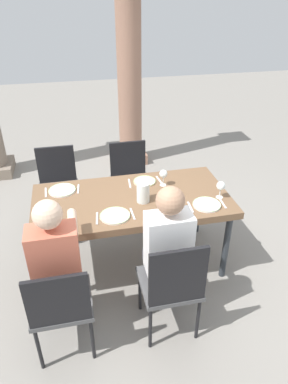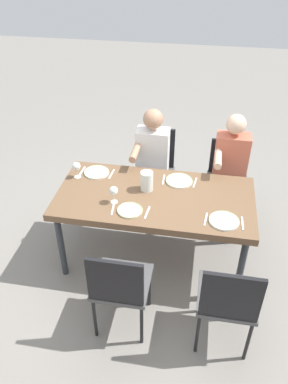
% 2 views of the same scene
% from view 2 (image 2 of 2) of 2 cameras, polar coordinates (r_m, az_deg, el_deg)
% --- Properties ---
extents(ground_plane, '(16.00, 16.00, 0.00)m').
position_cam_2_polar(ground_plane, '(3.97, 1.45, -9.56)').
color(ground_plane, gray).
extents(dining_table, '(1.79, 0.89, 0.78)m').
position_cam_2_polar(dining_table, '(3.50, 1.62, -1.38)').
color(dining_table, brown).
rests_on(dining_table, ground).
extents(chair_west_north, '(0.44, 0.44, 0.93)m').
position_cam_2_polar(chair_west_north, '(2.98, 12.39, -15.37)').
color(chair_west_north, '#4F4F50').
rests_on(chair_west_north, ground).
extents(chair_west_south, '(0.44, 0.44, 0.88)m').
position_cam_2_polar(chair_west_south, '(4.31, 12.32, 2.46)').
color(chair_west_south, '#4F4F50').
rests_on(chair_west_south, ground).
extents(chair_mid_north, '(0.44, 0.44, 0.91)m').
position_cam_2_polar(chair_mid_north, '(3.02, -3.65, -13.63)').
color(chair_mid_north, '#4F4F50').
rests_on(chair_mid_north, ground).
extents(chair_mid_south, '(0.44, 0.44, 0.95)m').
position_cam_2_polar(chair_mid_south, '(4.32, 1.54, 3.91)').
color(chair_mid_south, '#4F4F50').
rests_on(chair_mid_south, ground).
extents(diner_woman_green, '(0.35, 0.49, 1.29)m').
position_cam_2_polar(diner_woman_green, '(4.05, 12.59, 3.04)').
color(diner_woman_green, '#3F3F4C').
rests_on(diner_woman_green, ground).
extents(diner_man_white, '(0.35, 0.49, 1.28)m').
position_cam_2_polar(diner_man_white, '(4.07, 1.08, 4.16)').
color(diner_man_white, '#3F3F4C').
rests_on(diner_man_white, ground).
extents(plate_0, '(0.25, 0.25, 0.02)m').
position_cam_2_polar(plate_0, '(3.23, 11.85, -4.21)').
color(plate_0, white).
rests_on(plate_0, dining_table).
extents(fork_0, '(0.02, 0.17, 0.01)m').
position_cam_2_polar(fork_0, '(3.25, 14.47, -4.54)').
color(fork_0, silver).
rests_on(fork_0, dining_table).
extents(spoon_0, '(0.03, 0.17, 0.01)m').
position_cam_2_polar(spoon_0, '(3.23, 9.19, -4.02)').
color(spoon_0, silver).
rests_on(spoon_0, dining_table).
extents(plate_1, '(0.26, 0.26, 0.02)m').
position_cam_2_polar(plate_1, '(3.65, 5.26, 1.70)').
color(plate_1, white).
rests_on(plate_1, dining_table).
extents(fork_1, '(0.04, 0.17, 0.01)m').
position_cam_2_polar(fork_1, '(3.65, 7.60, 1.38)').
color(fork_1, silver).
rests_on(fork_1, dining_table).
extents(spoon_1, '(0.02, 0.17, 0.01)m').
position_cam_2_polar(spoon_1, '(3.66, 2.92, 1.86)').
color(spoon_1, silver).
rests_on(spoon_1, dining_table).
extents(plate_2, '(0.22, 0.22, 0.02)m').
position_cam_2_polar(plate_2, '(3.27, -2.13, -2.73)').
color(plate_2, silver).
rests_on(plate_2, dining_table).
extents(wine_glass_2, '(0.08, 0.08, 0.16)m').
position_cam_2_polar(wine_glass_2, '(3.32, -4.56, 0.15)').
color(wine_glass_2, white).
rests_on(wine_glass_2, dining_table).
extents(fork_2, '(0.03, 0.17, 0.01)m').
position_cam_2_polar(fork_2, '(3.26, 0.46, -3.10)').
color(fork_2, silver).
rests_on(fork_2, dining_table).
extents(spoon_2, '(0.03, 0.17, 0.01)m').
position_cam_2_polar(spoon_2, '(3.31, -4.67, -2.52)').
color(spoon_2, silver).
rests_on(spoon_2, dining_table).
extents(plate_3, '(0.25, 0.25, 0.02)m').
position_cam_2_polar(plate_3, '(3.79, -7.08, 2.95)').
color(plate_3, white).
rests_on(plate_3, dining_table).
extents(wine_glass_3, '(0.08, 0.08, 0.16)m').
position_cam_2_polar(wine_glass_3, '(3.69, -10.05, 3.76)').
color(wine_glass_3, white).
rests_on(wine_glass_3, dining_table).
extents(fork_3, '(0.03, 0.17, 0.01)m').
position_cam_2_polar(fork_3, '(3.75, -4.87, 2.67)').
color(fork_3, silver).
rests_on(fork_3, dining_table).
extents(spoon_3, '(0.02, 0.17, 0.01)m').
position_cam_2_polar(spoon_3, '(3.83, -9.23, 3.07)').
color(spoon_3, silver).
rests_on(spoon_3, dining_table).
extents(water_pitcher, '(0.12, 0.12, 0.19)m').
position_cam_2_polar(water_pitcher, '(3.48, 0.42, 1.51)').
color(water_pitcher, white).
rests_on(water_pitcher, dining_table).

